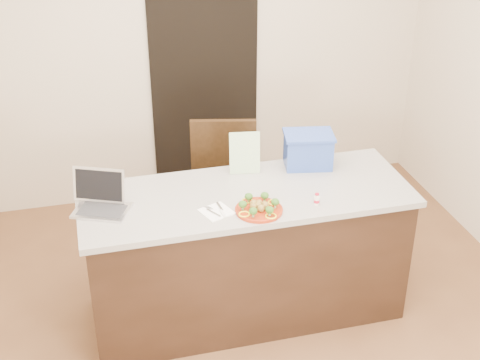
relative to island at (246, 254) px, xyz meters
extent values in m
plane|color=brown|center=(0.00, -0.25, -0.46)|extent=(4.00, 4.00, 0.00)
plane|color=beige|center=(0.00, 1.75, 0.89)|extent=(4.00, 0.00, 4.00)
cube|color=black|center=(0.10, 1.73, 0.54)|extent=(0.90, 0.02, 2.00)
cube|color=black|center=(0.00, 0.00, -0.02)|extent=(2.00, 0.70, 0.88)
cube|color=beige|center=(0.00, 0.00, 0.44)|extent=(2.06, 0.76, 0.04)
cylinder|color=maroon|center=(0.02, -0.23, 0.47)|extent=(0.28, 0.28, 0.02)
torus|color=maroon|center=(0.02, -0.23, 0.47)|extent=(0.28, 0.28, 0.01)
sphere|color=olive|center=(0.02, -0.23, 0.50)|extent=(0.04, 0.04, 0.04)
sphere|color=olive|center=(0.02, -0.27, 0.50)|extent=(0.04, 0.04, 0.04)
sphere|color=olive|center=(0.05, -0.25, 0.50)|extent=(0.04, 0.04, 0.04)
sphere|color=olive|center=(0.05, -0.22, 0.50)|extent=(0.04, 0.04, 0.04)
sphere|color=olive|center=(0.03, -0.20, 0.50)|extent=(0.04, 0.04, 0.04)
sphere|color=olive|center=(0.00, -0.20, 0.50)|extent=(0.04, 0.04, 0.04)
sphere|color=olive|center=(-0.02, -0.23, 0.50)|extent=(0.04, 0.04, 0.04)
ellipsoid|color=#234B14|center=(-0.02, -0.14, 0.51)|extent=(0.05, 0.05, 0.04)
ellipsoid|color=#234B14|center=(-0.08, -0.22, 0.51)|extent=(0.05, 0.05, 0.04)
ellipsoid|color=#234B14|center=(-0.04, -0.31, 0.51)|extent=(0.05, 0.05, 0.04)
ellipsoid|color=#234B14|center=(0.05, -0.32, 0.51)|extent=(0.05, 0.05, 0.04)
ellipsoid|color=#234B14|center=(0.11, -0.24, 0.51)|extent=(0.05, 0.05, 0.04)
ellipsoid|color=#234B14|center=(0.07, -0.15, 0.51)|extent=(0.05, 0.05, 0.04)
torus|color=yellow|center=(-0.03, -0.13, 0.48)|extent=(0.07, 0.07, 0.01)
torus|color=yellow|center=(-0.09, -0.27, 0.48)|extent=(0.07, 0.07, 0.01)
torus|color=yellow|center=(0.06, -0.33, 0.48)|extent=(0.07, 0.07, 0.01)
torus|color=yellow|center=(0.12, -0.19, 0.48)|extent=(0.07, 0.07, 0.01)
cube|color=white|center=(-0.23, -0.18, 0.46)|extent=(0.21, 0.21, 0.01)
cube|color=#BDBCC1|center=(-0.25, -0.20, 0.47)|extent=(0.07, 0.11, 0.00)
cube|color=#BDBCC1|center=(-0.25, -0.14, 0.47)|extent=(0.05, 0.06, 0.00)
cube|color=silver|center=(-0.20, -0.22, 0.47)|extent=(0.02, 0.08, 0.01)
cube|color=#BDBCC1|center=(-0.20, -0.13, 0.47)|extent=(0.02, 0.10, 0.00)
cylinder|color=silver|center=(0.37, -0.24, 0.48)|extent=(0.03, 0.03, 0.05)
cylinder|color=silver|center=(0.37, -0.24, 0.52)|extent=(0.02, 0.02, 0.01)
cylinder|color=red|center=(0.37, -0.24, 0.53)|extent=(0.03, 0.03, 0.01)
cylinder|color=red|center=(0.37, -0.24, 0.48)|extent=(0.03, 0.03, 0.02)
cube|color=silver|center=(-0.88, 0.00, 0.46)|extent=(0.38, 0.33, 0.01)
cube|color=silver|center=(-0.88, 0.11, 0.58)|extent=(0.31, 0.18, 0.21)
cube|color=black|center=(-0.88, 0.10, 0.58)|extent=(0.28, 0.15, 0.18)
cube|color=#2A2A2D|center=(-0.88, -0.01, 0.47)|extent=(0.31, 0.25, 0.00)
cube|color=white|center=(0.06, 0.26, 0.60)|extent=(0.20, 0.07, 0.28)
cube|color=#2C49A1|center=(0.49, 0.25, 0.56)|extent=(0.34, 0.27, 0.21)
cube|color=#2C49A1|center=(0.49, 0.25, 0.68)|extent=(0.36, 0.29, 0.02)
cube|color=#331F0F|center=(0.04, 0.57, 0.05)|extent=(0.57, 0.57, 0.05)
cube|color=#331F0F|center=(0.04, 0.78, 0.34)|extent=(0.47, 0.15, 0.54)
cylinder|color=#331F0F|center=(-0.16, 0.37, -0.21)|extent=(0.04, 0.04, 0.51)
cylinder|color=#331F0F|center=(0.24, 0.37, -0.21)|extent=(0.04, 0.04, 0.51)
cylinder|color=#331F0F|center=(-0.16, 0.77, -0.21)|extent=(0.04, 0.04, 0.51)
cylinder|color=#331F0F|center=(0.24, 0.77, -0.21)|extent=(0.04, 0.04, 0.51)
camera|label=1|loc=(-0.93, -3.46, 2.51)|focal=50.00mm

